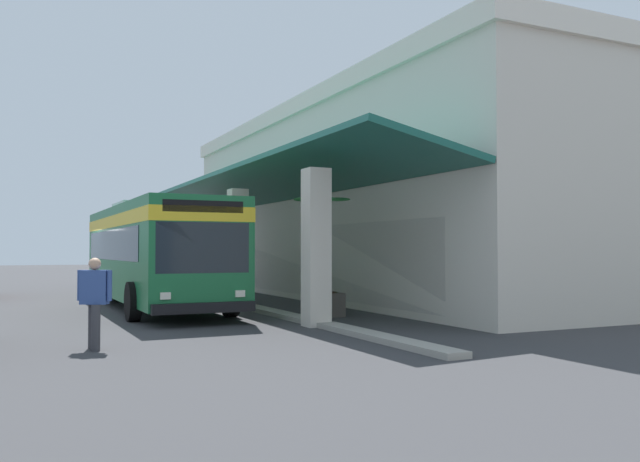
% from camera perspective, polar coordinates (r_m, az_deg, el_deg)
% --- Properties ---
extents(ground, '(120.00, 120.00, 0.00)m').
position_cam_1_polar(ground, '(26.54, -0.31, -5.52)').
color(ground, '#38383A').
extents(curb_strip, '(28.12, 0.50, 0.12)m').
position_cam_1_polar(curb_strip, '(23.87, -9.06, -5.79)').
color(curb_strip, '#9E998E').
rests_on(curb_strip, ground).
extents(plaza_building, '(23.73, 17.16, 7.36)m').
position_cam_1_polar(plaza_building, '(28.14, 10.16, 2.23)').
color(plaza_building, beige).
rests_on(plaza_building, ground).
extents(transit_bus, '(11.23, 2.91, 3.34)m').
position_cam_1_polar(transit_bus, '(21.08, -14.15, -1.44)').
color(transit_bus, '#196638').
rests_on(transit_bus, ground).
extents(pedestrian, '(0.51, 0.56, 1.66)m').
position_cam_1_polar(pedestrian, '(12.62, -18.91, -5.51)').
color(pedestrian, '#38383D').
rests_on(pedestrian, ground).
extents(potted_palm, '(1.68, 1.74, 3.32)m').
position_cam_1_polar(potted_palm, '(17.89, 0.32, -4.89)').
color(potted_palm, '#4C4742').
rests_on(potted_palm, ground).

